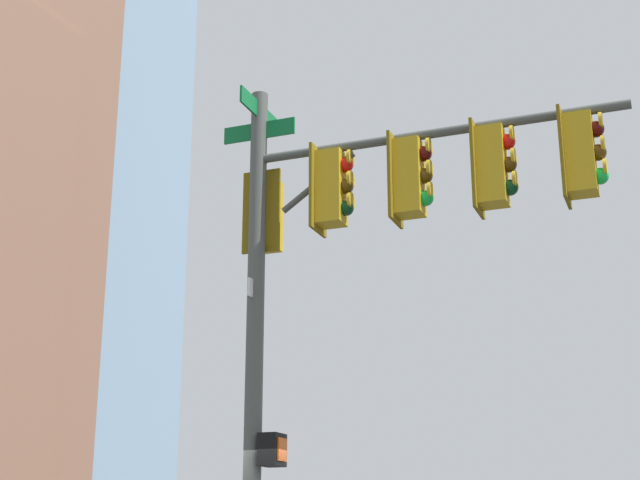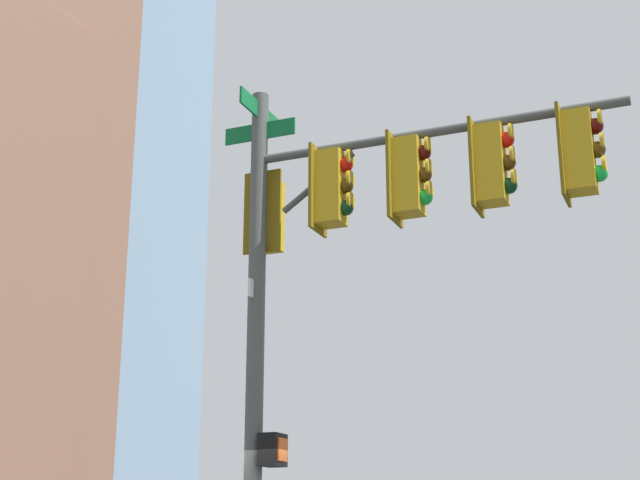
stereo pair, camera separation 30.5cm
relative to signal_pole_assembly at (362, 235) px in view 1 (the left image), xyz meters
name	(u,v)px [view 1 (the left image)]	position (x,y,z in m)	size (l,w,h in m)	color
signal_pole_assembly	(362,235)	(0.00, 0.00, 0.00)	(1.22, 5.39, 7.37)	#4C514C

